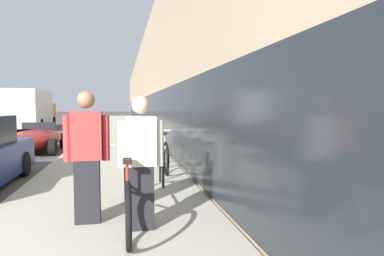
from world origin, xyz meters
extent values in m
cube|color=#B2AA99|center=(4.74, 21.00, 0.06)|extent=(3.43, 70.00, 0.13)
cube|color=tan|center=(11.50, 29.00, 3.24)|extent=(10.00, 70.00, 6.48)
cube|color=#1E2328|center=(6.54, 29.00, 1.25)|extent=(0.10, 63.00, 2.20)
torus|color=black|center=(5.05, 2.80, 0.52)|extent=(0.06, 0.77, 0.77)
torus|color=black|center=(5.05, 0.74, 0.52)|extent=(0.06, 0.77, 0.77)
cylinder|color=red|center=(5.05, 1.77, 0.75)|extent=(0.04, 1.75, 0.04)
cylinder|color=red|center=(5.05, 1.36, 0.64)|extent=(0.04, 1.04, 0.35)
cylinder|color=red|center=(5.05, 1.11, 0.91)|extent=(0.03, 0.03, 0.32)
cube|color=black|center=(5.05, 1.11, 1.07)|extent=(0.11, 0.22, 0.05)
cylinder|color=red|center=(5.05, 2.63, 0.92)|extent=(0.03, 0.03, 0.34)
cylinder|color=silver|center=(5.05, 2.63, 1.09)|extent=(0.52, 0.03, 0.03)
cube|color=black|center=(5.23, 1.40, 0.54)|extent=(0.32, 0.23, 0.83)
cube|color=beige|center=(5.23, 1.40, 1.27)|extent=(0.39, 0.23, 0.63)
cylinder|color=beige|center=(4.99, 1.40, 1.24)|extent=(0.10, 0.10, 0.60)
cylinder|color=beige|center=(5.47, 1.40, 1.24)|extent=(0.10, 0.10, 0.60)
sphere|color=beige|center=(5.23, 1.40, 1.74)|extent=(0.23, 0.23, 0.23)
cube|color=black|center=(4.52, 1.79, 0.56)|extent=(0.33, 0.24, 0.86)
cube|color=#B23333|center=(4.52, 1.79, 1.32)|extent=(0.40, 0.24, 0.66)
cylinder|color=#B23333|center=(4.27, 1.79, 1.29)|extent=(0.10, 0.10, 0.62)
cylinder|color=#B23333|center=(4.78, 1.79, 1.29)|extent=(0.10, 0.10, 0.62)
sphere|color=#936B51|center=(4.52, 1.79, 1.81)|extent=(0.24, 0.24, 0.24)
cylinder|color=black|center=(5.77, 3.52, 0.54)|extent=(0.05, 0.05, 0.82)
cylinder|color=black|center=(5.77, 4.07, 0.54)|extent=(0.05, 0.05, 0.82)
cylinder|color=black|center=(5.77, 3.79, 0.95)|extent=(0.05, 0.55, 0.05)
torus|color=black|center=(5.97, 5.82, 0.52)|extent=(0.06, 0.78, 0.78)
torus|color=black|center=(5.97, 4.72, 0.52)|extent=(0.06, 0.78, 0.78)
cylinder|color=#B7BCC1|center=(5.97, 5.27, 0.76)|extent=(0.04, 0.94, 0.04)
cylinder|color=#B7BCC1|center=(5.97, 5.05, 0.65)|extent=(0.04, 0.57, 0.35)
cylinder|color=#B7BCC1|center=(5.97, 4.92, 0.92)|extent=(0.03, 0.03, 0.32)
cube|color=black|center=(5.97, 4.92, 1.08)|extent=(0.11, 0.22, 0.05)
cylinder|color=#B7BCC1|center=(5.97, 5.74, 0.93)|extent=(0.03, 0.03, 0.34)
cylinder|color=silver|center=(5.97, 5.74, 1.10)|extent=(0.52, 0.03, 0.03)
torus|color=black|center=(5.94, 8.07, 0.46)|extent=(0.05, 0.66, 0.66)
torus|color=black|center=(5.94, 6.96, 0.46)|extent=(0.05, 0.66, 0.66)
cylinder|color=#B7BCC1|center=(5.94, 7.52, 0.66)|extent=(0.04, 0.94, 0.04)
cylinder|color=#B7BCC1|center=(5.94, 7.30, 0.57)|extent=(0.04, 0.57, 0.30)
cylinder|color=#B7BCC1|center=(5.94, 7.16, 0.80)|extent=(0.03, 0.03, 0.27)
cube|color=black|center=(5.94, 7.16, 0.93)|extent=(0.11, 0.22, 0.05)
cylinder|color=#B7BCC1|center=(5.94, 7.98, 0.80)|extent=(0.03, 0.03, 0.29)
cylinder|color=silver|center=(5.94, 7.98, 0.95)|extent=(0.52, 0.03, 0.03)
torus|color=black|center=(5.93, 10.36, 0.46)|extent=(0.06, 0.67, 0.67)
torus|color=black|center=(5.93, 9.33, 0.46)|extent=(0.06, 0.67, 0.67)
cylinder|color=#B7BCC1|center=(5.93, 9.85, 0.66)|extent=(0.04, 0.87, 0.04)
cylinder|color=#B7BCC1|center=(5.93, 9.64, 0.57)|extent=(0.04, 0.53, 0.31)
cylinder|color=#B7BCC1|center=(5.93, 9.52, 0.80)|extent=(0.03, 0.03, 0.28)
cube|color=black|center=(5.93, 9.52, 0.94)|extent=(0.11, 0.22, 0.05)
cylinder|color=#B7BCC1|center=(5.93, 10.28, 0.81)|extent=(0.03, 0.03, 0.29)
cylinder|color=silver|center=(5.93, 10.28, 0.96)|extent=(0.52, 0.03, 0.03)
cylinder|color=black|center=(2.60, 5.97, 0.30)|extent=(0.22, 0.60, 0.60)
ellipsoid|color=maroon|center=(1.81, 10.67, 0.49)|extent=(1.73, 3.91, 0.71)
cube|color=#1E2328|center=(1.81, 11.16, 0.97)|extent=(1.21, 0.04, 0.26)
cylinder|color=black|center=(1.00, 11.81, 0.30)|extent=(0.22, 0.60, 0.60)
cylinder|color=black|center=(2.62, 11.81, 0.30)|extent=(0.22, 0.60, 0.60)
cylinder|color=black|center=(1.00, 9.54, 0.30)|extent=(0.22, 0.60, 0.60)
cylinder|color=black|center=(2.62, 9.54, 0.30)|extent=(0.22, 0.60, 0.60)
cube|color=orange|center=(-1.76, 27.58, 1.09)|extent=(2.24, 1.90, 1.73)
cube|color=silver|center=(-1.76, 23.78, 1.56)|extent=(2.43, 5.70, 2.66)
cylinder|color=black|center=(-2.88, 27.09, 0.42)|extent=(0.28, 0.84, 0.84)
cylinder|color=black|center=(-0.65, 27.09, 0.42)|extent=(0.28, 0.84, 0.84)
cylinder|color=black|center=(-2.88, 22.64, 0.42)|extent=(0.28, 0.84, 0.84)
cylinder|color=black|center=(-0.65, 22.64, 0.42)|extent=(0.28, 0.84, 0.84)
camera|label=1|loc=(5.00, -3.02, 1.72)|focal=32.00mm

